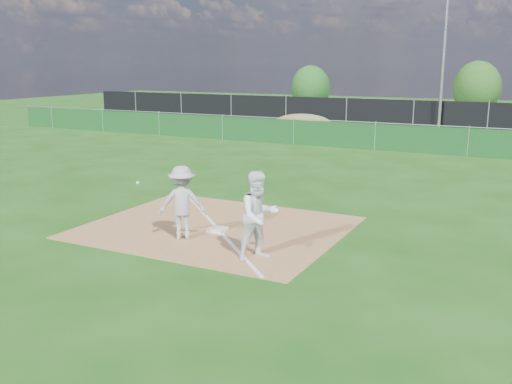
% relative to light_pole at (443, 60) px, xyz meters
% --- Properties ---
extents(ground, '(90.00, 90.00, 0.00)m').
position_rel_light_pole_xyz_m(ground, '(-1.50, -12.70, -4.00)').
color(ground, '#17480F').
rests_on(ground, ground).
extents(infield_dirt, '(6.00, 5.00, 0.02)m').
position_rel_light_pole_xyz_m(infield_dirt, '(-1.50, -21.70, -3.99)').
color(infield_dirt, '#99693D').
rests_on(infield_dirt, ground).
extents(foul_line, '(5.01, 5.01, 0.01)m').
position_rel_light_pole_xyz_m(foul_line, '(-1.50, -21.70, -3.98)').
color(foul_line, white).
rests_on(foul_line, infield_dirt).
extents(green_fence, '(44.00, 0.05, 1.20)m').
position_rel_light_pole_xyz_m(green_fence, '(-1.50, -7.70, -3.40)').
color(green_fence, '#103D17').
rests_on(green_fence, ground).
extents(dirt_mound, '(3.38, 2.60, 1.17)m').
position_rel_light_pole_xyz_m(dirt_mound, '(-6.50, -4.20, -3.42)').
color(dirt_mound, olive).
rests_on(dirt_mound, ground).
extents(black_fence, '(46.00, 0.04, 1.80)m').
position_rel_light_pole_xyz_m(black_fence, '(-1.50, 0.30, -3.10)').
color(black_fence, black).
rests_on(black_fence, ground).
extents(parking_lot, '(46.00, 9.00, 0.01)m').
position_rel_light_pole_xyz_m(parking_lot, '(-1.50, 5.30, -4.00)').
color(parking_lot, black).
rests_on(parking_lot, ground).
extents(light_pole, '(0.16, 0.16, 8.00)m').
position_rel_light_pole_xyz_m(light_pole, '(0.00, 0.00, 0.00)').
color(light_pole, slate).
rests_on(light_pole, ground).
extents(first_base, '(0.41, 0.41, 0.08)m').
position_rel_light_pole_xyz_m(first_base, '(-1.30, -22.00, -3.94)').
color(first_base, white).
rests_on(first_base, infield_dirt).
extents(play_at_first, '(2.03, 1.05, 1.66)m').
position_rel_light_pole_xyz_m(play_at_first, '(-1.71, -22.80, -3.15)').
color(play_at_first, '#B4B4B6').
rests_on(play_at_first, infield_dirt).
extents(runner, '(1.06, 1.12, 1.82)m').
position_rel_light_pole_xyz_m(runner, '(0.43, -23.23, -3.09)').
color(runner, white).
rests_on(runner, ground).
extents(car_left, '(4.41, 2.55, 1.41)m').
position_rel_light_pole_xyz_m(car_left, '(-8.75, 4.25, -3.28)').
color(car_left, '#97999E').
rests_on(car_left, parking_lot).
extents(car_mid, '(4.51, 2.18, 1.43)m').
position_rel_light_pole_xyz_m(car_mid, '(-3.07, 4.42, -3.28)').
color(car_mid, black).
rests_on(car_mid, parking_lot).
extents(tree_left, '(3.11, 3.11, 3.68)m').
position_rel_light_pole_xyz_m(tree_left, '(-11.80, 10.23, -2.10)').
color(tree_left, '#382316').
rests_on(tree_left, ground).
extents(tree_mid, '(3.39, 3.39, 4.03)m').
position_rel_light_pole_xyz_m(tree_mid, '(0.55, 11.97, -1.93)').
color(tree_mid, '#382316').
rests_on(tree_mid, ground).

